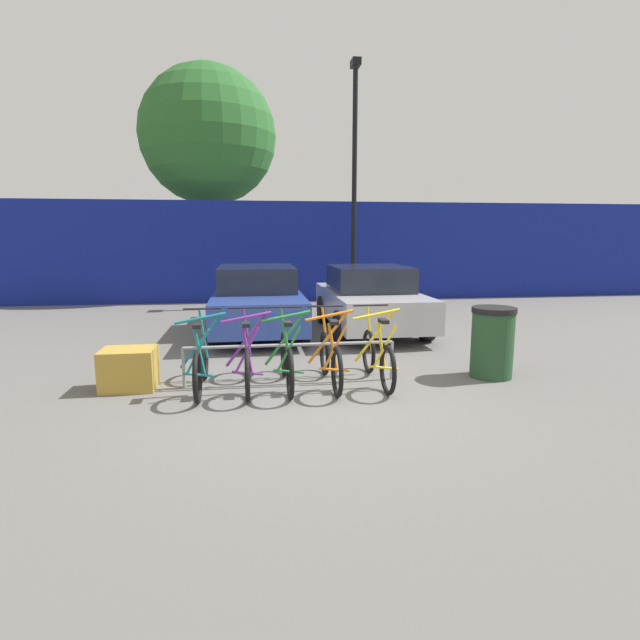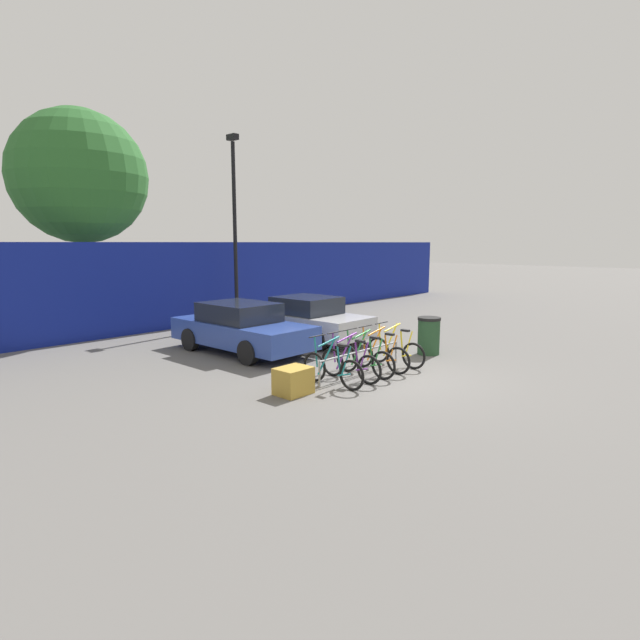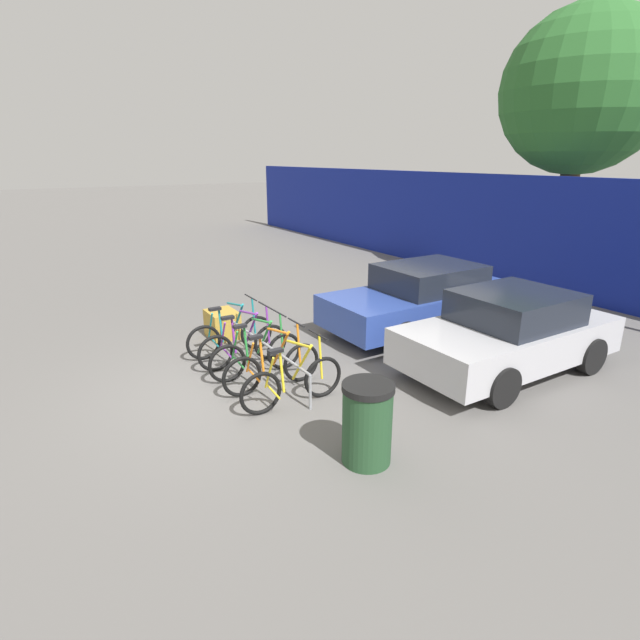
{
  "view_description": "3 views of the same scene",
  "coord_description": "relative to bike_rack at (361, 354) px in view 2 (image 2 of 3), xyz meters",
  "views": [
    {
      "loc": [
        -0.76,
        -6.06,
        2.06
      ],
      "look_at": [
        0.34,
        1.62,
        0.73
      ],
      "focal_mm": 28.0,
      "sensor_mm": 36.0,
      "label": 1
    },
    {
      "loc": [
        -9.29,
        -6.27,
        3.06
      ],
      "look_at": [
        -0.77,
        1.47,
        1.27
      ],
      "focal_mm": 28.0,
      "sensor_mm": 36.0,
      "label": 2
    },
    {
      "loc": [
        6.92,
        -2.68,
        3.56
      ],
      "look_at": [
        0.03,
        1.6,
        0.89
      ],
      "focal_mm": 28.0,
      "sensor_mm": 36.0,
      "label": 3
    }
  ],
  "objects": [
    {
      "name": "bicycle_teal",
      "position": [
        -1.2,
        -0.15,
        -0.1
      ],
      "size": [
        0.68,
        1.71,
        1.05
      ],
      "rotation": [
        0.0,
        0.0,
        -0.05
      ],
      "color": "black",
      "rests_on": "ground"
    },
    {
      "name": "tree_behind_hoarding",
      "position": [
        -1.75,
        10.63,
        4.73
      ],
      "size": [
        4.42,
        4.42,
        7.45
      ],
      "color": "brown",
      "rests_on": "ground"
    },
    {
      "name": "car_silver",
      "position": [
        2.02,
        3.62,
        0.22
      ],
      "size": [
        1.91,
        3.93,
        1.4
      ],
      "color": "#B7B7BC",
      "rests_on": "ground"
    },
    {
      "name": "trash_bin",
      "position": [
        2.93,
        -0.09,
        0.04
      ],
      "size": [
        0.63,
        0.63,
        1.03
      ],
      "color": "#234728",
      "rests_on": "ground"
    },
    {
      "name": "cargo_crate",
      "position": [
        -2.18,
        0.06,
        -0.2
      ],
      "size": [
        0.7,
        0.56,
        0.55
      ],
      "primitive_type": "cube",
      "color": "#B28C33",
      "rests_on": "ground"
    },
    {
      "name": "bicycle_green",
      "position": [
        -0.07,
        -0.15,
        -0.1
      ],
      "size": [
        0.68,
        1.71,
        1.05
      ],
      "rotation": [
        0.0,
        0.0,
        -0.06
      ],
      "color": "black",
      "rests_on": "ground"
    },
    {
      "name": "car_blue",
      "position": [
        -0.38,
        3.94,
        0.22
      ],
      "size": [
        1.91,
        4.41,
        1.4
      ],
      "color": "#2D479E",
      "rests_on": "ground"
    },
    {
      "name": "lamp_post",
      "position": [
        2.54,
        7.83,
        3.32
      ],
      "size": [
        0.24,
        0.44,
        6.87
      ],
      "color": "black",
      "rests_on": "ground"
    },
    {
      "name": "bicycle_purple",
      "position": [
        -0.6,
        -0.15,
        -0.1
      ],
      "size": [
        0.68,
        1.71,
        1.05
      ],
      "rotation": [
        0.0,
        0.0,
        0.02
      ],
      "color": "black",
      "rests_on": "ground"
    },
    {
      "name": "ground_plane",
      "position": [
        0.21,
        -0.68,
        -0.47
      ],
      "size": [
        120.0,
        120.0,
        0.0
      ],
      "primitive_type": "plane",
      "color": "#605E5B"
    },
    {
      "name": "bicycle_orange",
      "position": [
        0.54,
        -0.15,
        -0.1
      ],
      "size": [
        0.68,
        1.71,
        1.05
      ],
      "rotation": [
        0.0,
        0.0,
        0.03
      ],
      "color": "black",
      "rests_on": "ground"
    },
    {
      "name": "bicycle_yellow",
      "position": [
        1.2,
        -0.15,
        -0.1
      ],
      "size": [
        0.68,
        1.71,
        1.05
      ],
      "rotation": [
        0.0,
        0.0,
        -0.02
      ],
      "color": "black",
      "rests_on": "ground"
    },
    {
      "name": "hoarding_wall",
      "position": [
        0.21,
        8.82,
        1.06
      ],
      "size": [
        36.0,
        0.16,
        3.07
      ],
      "primitive_type": "cube",
      "color": "navy",
      "rests_on": "ground"
    },
    {
      "name": "bike_rack",
      "position": [
        0.0,
        0.0,
        0.0
      ],
      "size": [
        2.95,
        0.04,
        0.57
      ],
      "color": "gray",
      "rests_on": "ground"
    }
  ]
}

